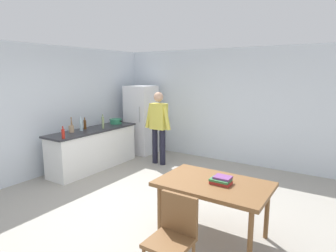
# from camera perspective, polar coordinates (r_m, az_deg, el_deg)

# --- Properties ---
(ground_plane) EXTENTS (14.00, 14.00, 0.00)m
(ground_plane) POSITION_cam_1_polar(r_m,az_deg,el_deg) (4.97, -5.12, -14.86)
(ground_plane) COLOR #9E998E
(wall_back) EXTENTS (6.40, 0.12, 2.70)m
(wall_back) POSITION_cam_1_polar(r_m,az_deg,el_deg) (7.13, 9.76, 4.12)
(wall_back) COLOR silver
(wall_back) RESTS_ON ground_plane
(wall_left) EXTENTS (0.12, 5.60, 2.70)m
(wall_left) POSITION_cam_1_polar(r_m,az_deg,el_deg) (6.59, -22.32, 2.97)
(wall_left) COLOR silver
(wall_left) RESTS_ON ground_plane
(kitchen_counter) EXTENTS (0.64, 2.20, 0.90)m
(kitchen_counter) POSITION_cam_1_polar(r_m,az_deg,el_deg) (6.66, -14.56, -4.38)
(kitchen_counter) COLOR white
(kitchen_counter) RESTS_ON ground_plane
(refrigerator) EXTENTS (0.70, 0.67, 1.80)m
(refrigerator) POSITION_cam_1_polar(r_m,az_deg,el_deg) (7.65, -5.37, 1.24)
(refrigerator) COLOR white
(refrigerator) RESTS_ON ground_plane
(person) EXTENTS (0.70, 0.22, 1.70)m
(person) POSITION_cam_1_polar(r_m,az_deg,el_deg) (6.64, -1.90, 0.56)
(person) COLOR #1E1E2D
(person) RESTS_ON ground_plane
(dining_table) EXTENTS (1.40, 0.90, 0.75)m
(dining_table) POSITION_cam_1_polar(r_m,az_deg,el_deg) (3.79, 9.05, -12.12)
(dining_table) COLOR brown
(dining_table) RESTS_ON ground_plane
(chair) EXTENTS (0.42, 0.42, 0.91)m
(chair) POSITION_cam_1_polar(r_m,az_deg,el_deg) (3.08, 1.11, -20.52)
(chair) COLOR brown
(chair) RESTS_ON ground_plane
(cooking_pot) EXTENTS (0.40, 0.28, 0.12)m
(cooking_pot) POSITION_cam_1_polar(r_m,az_deg,el_deg) (7.13, -10.37, 0.93)
(cooking_pot) COLOR #2D845B
(cooking_pot) RESTS_ON kitchen_counter
(utensil_jar) EXTENTS (0.11, 0.11, 0.32)m
(utensil_jar) POSITION_cam_1_polar(r_m,az_deg,el_deg) (6.32, -18.71, -0.49)
(utensil_jar) COLOR tan
(utensil_jar) RESTS_ON kitchen_counter
(bottle_vinegar_tall) EXTENTS (0.06, 0.06, 0.32)m
(bottle_vinegar_tall) POSITION_cam_1_polar(r_m,az_deg,el_deg) (6.57, -12.85, 0.69)
(bottle_vinegar_tall) COLOR gray
(bottle_vinegar_tall) RESTS_ON kitchen_counter
(bottle_sauce_red) EXTENTS (0.06, 0.06, 0.24)m
(bottle_sauce_red) POSITION_cam_1_polar(r_m,az_deg,el_deg) (5.76, -20.17, -1.45)
(bottle_sauce_red) COLOR #B22319
(bottle_sauce_red) RESTS_ON kitchen_counter
(bottle_beer_brown) EXTENTS (0.06, 0.06, 0.26)m
(bottle_beer_brown) POSITION_cam_1_polar(r_m,az_deg,el_deg) (6.59, -16.23, 0.30)
(bottle_beer_brown) COLOR #5B3314
(bottle_beer_brown) RESTS_ON kitchen_counter
(bottle_water_clear) EXTENTS (0.07, 0.07, 0.30)m
(bottle_water_clear) POSITION_cam_1_polar(r_m,az_deg,el_deg) (6.42, -16.95, 0.19)
(bottle_water_clear) COLOR silver
(bottle_water_clear) RESTS_ON kitchen_counter
(book_stack) EXTENTS (0.26, 0.21, 0.09)m
(book_stack) POSITION_cam_1_polar(r_m,az_deg,el_deg) (3.72, 10.56, -10.61)
(book_stack) COLOR #B22D28
(book_stack) RESTS_ON dining_table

